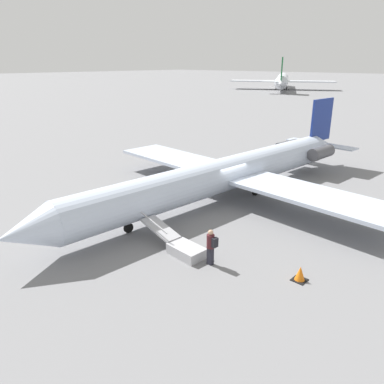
# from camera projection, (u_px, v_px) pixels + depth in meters

# --- Properties ---
(ground_plane) EXTENTS (600.00, 600.00, 0.00)m
(ground_plane) POSITION_uv_depth(u_px,v_px,m) (222.00, 200.00, 25.41)
(ground_plane) COLOR slate
(airplane_main) EXTENTS (28.78, 22.02, 5.90)m
(airplane_main) POSITION_uv_depth(u_px,v_px,m) (231.00, 172.00, 25.37)
(airplane_main) COLOR silver
(airplane_main) RESTS_ON ground
(airplane_far_left) EXTENTS (41.08, 32.45, 10.06)m
(airplane_far_left) POSITION_uv_depth(u_px,v_px,m) (282.00, 80.00, 124.54)
(airplane_far_left) COLOR silver
(airplane_far_left) RESTS_ON ground
(boarding_stairs) EXTENTS (1.28, 4.07, 1.54)m
(boarding_stairs) POSITION_uv_depth(u_px,v_px,m) (181.00, 246.00, 18.24)
(boarding_stairs) COLOR #B2B2B7
(boarding_stairs) RESTS_ON ground
(passenger) EXTENTS (0.36, 0.55, 1.74)m
(passenger) POSITION_uv_depth(u_px,v_px,m) (211.00, 245.00, 16.96)
(passenger) COLOR #23232D
(passenger) RESTS_ON ground
(traffic_cone_near_stairs) EXTENTS (0.60, 0.60, 0.66)m
(traffic_cone_near_stairs) POSITION_uv_depth(u_px,v_px,m) (300.00, 274.00, 15.94)
(traffic_cone_near_stairs) COLOR black
(traffic_cone_near_stairs) RESTS_ON ground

